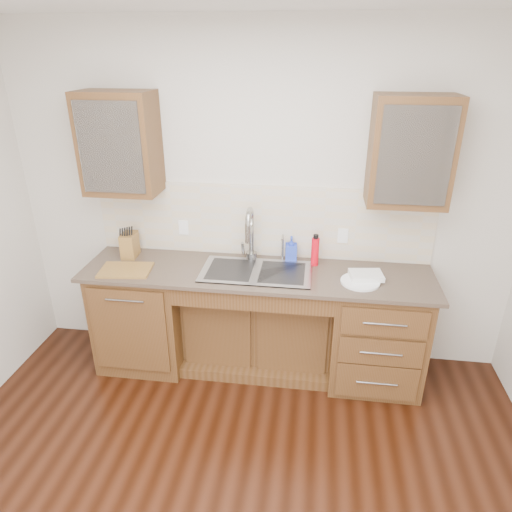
# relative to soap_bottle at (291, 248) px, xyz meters

# --- Properties ---
(wall_back) EXTENTS (4.00, 0.10, 2.70)m
(wall_back) POSITION_rel_soap_bottle_xyz_m (-0.25, 0.13, 0.34)
(wall_back) COLOR beige
(wall_back) RESTS_ON ground
(base_cabinet_left) EXTENTS (0.70, 0.62, 0.88)m
(base_cabinet_left) POSITION_rel_soap_bottle_xyz_m (-1.20, -0.23, -0.57)
(base_cabinet_left) COLOR #593014
(base_cabinet_left) RESTS_ON ground
(base_cabinet_center) EXTENTS (1.20, 0.44, 0.70)m
(base_cabinet_center) POSITION_rel_soap_bottle_xyz_m (-0.25, -0.14, -0.66)
(base_cabinet_center) COLOR #593014
(base_cabinet_center) RESTS_ON ground
(base_cabinet_right) EXTENTS (0.70, 0.62, 0.88)m
(base_cabinet_right) POSITION_rel_soap_bottle_xyz_m (0.70, -0.23, -0.57)
(base_cabinet_right) COLOR #593014
(base_cabinet_right) RESTS_ON ground
(countertop) EXTENTS (2.70, 0.65, 0.03)m
(countertop) POSITION_rel_soap_bottle_xyz_m (-0.25, -0.24, -0.12)
(countertop) COLOR #84705B
(countertop) RESTS_ON base_cabinet_left
(backsplash) EXTENTS (2.70, 0.02, 0.59)m
(backsplash) POSITION_rel_soap_bottle_xyz_m (-0.25, 0.07, 0.19)
(backsplash) COLOR beige
(backsplash) RESTS_ON wall_back
(sink) EXTENTS (0.84, 0.46, 0.19)m
(sink) POSITION_rel_soap_bottle_xyz_m (-0.25, -0.26, -0.19)
(sink) COLOR #9E9EA5
(sink) RESTS_ON countertop
(faucet) EXTENTS (0.04, 0.04, 0.40)m
(faucet) POSITION_rel_soap_bottle_xyz_m (-0.32, -0.03, 0.10)
(faucet) COLOR #999993
(faucet) RESTS_ON countertop
(filter_tap) EXTENTS (0.02, 0.02, 0.24)m
(filter_tap) POSITION_rel_soap_bottle_xyz_m (-0.07, -0.02, 0.02)
(filter_tap) COLOR #999993
(filter_tap) RESTS_ON countertop
(upper_cabinet_left) EXTENTS (0.55, 0.34, 0.75)m
(upper_cabinet_left) POSITION_rel_soap_bottle_xyz_m (-1.30, -0.09, 0.81)
(upper_cabinet_left) COLOR #593014
(upper_cabinet_left) RESTS_ON wall_back
(upper_cabinet_right) EXTENTS (0.55, 0.34, 0.75)m
(upper_cabinet_right) POSITION_rel_soap_bottle_xyz_m (0.80, -0.09, 0.81)
(upper_cabinet_right) COLOR #593014
(upper_cabinet_right) RESTS_ON wall_back
(outlet_left) EXTENTS (0.08, 0.01, 0.12)m
(outlet_left) POSITION_rel_soap_bottle_xyz_m (-0.90, 0.06, 0.11)
(outlet_left) COLOR white
(outlet_left) RESTS_ON backsplash
(outlet_right) EXTENTS (0.08, 0.01, 0.12)m
(outlet_right) POSITION_rel_soap_bottle_xyz_m (0.40, 0.06, 0.11)
(outlet_right) COLOR white
(outlet_right) RESTS_ON backsplash
(soap_bottle) EXTENTS (0.10, 0.10, 0.20)m
(soap_bottle) POSITION_rel_soap_bottle_xyz_m (0.00, 0.00, 0.00)
(soap_bottle) COLOR blue
(soap_bottle) RESTS_ON countertop
(water_bottle) EXTENTS (0.08, 0.08, 0.23)m
(water_bottle) POSITION_rel_soap_bottle_xyz_m (0.19, -0.07, 0.01)
(water_bottle) COLOR red
(water_bottle) RESTS_ON countertop
(plate) EXTENTS (0.35, 0.35, 0.02)m
(plate) POSITION_rel_soap_bottle_xyz_m (0.53, -0.33, -0.09)
(plate) COLOR white
(plate) RESTS_ON countertop
(dish_towel) EXTENTS (0.26, 0.20, 0.04)m
(dish_towel) POSITION_rel_soap_bottle_xyz_m (0.57, -0.27, -0.07)
(dish_towel) COLOR white
(dish_towel) RESTS_ON plate
(knife_block) EXTENTS (0.12, 0.19, 0.20)m
(knife_block) POSITION_rel_soap_bottle_xyz_m (-1.31, -0.11, -0.00)
(knife_block) COLOR brown
(knife_block) RESTS_ON countertop
(cutting_board) EXTENTS (0.41, 0.31, 0.02)m
(cutting_board) POSITION_rel_soap_bottle_xyz_m (-1.25, -0.38, -0.09)
(cutting_board) COLOR #A37E4F
(cutting_board) RESTS_ON countertop
(cup_left_a) EXTENTS (0.14, 0.14, 0.09)m
(cup_left_a) POSITION_rel_soap_bottle_xyz_m (-1.40, -0.09, 0.76)
(cup_left_a) COLOR white
(cup_left_a) RESTS_ON upper_cabinet_left
(cup_left_b) EXTENTS (0.10, 0.10, 0.09)m
(cup_left_b) POSITION_rel_soap_bottle_xyz_m (-1.18, -0.09, 0.76)
(cup_left_b) COLOR silver
(cup_left_b) RESTS_ON upper_cabinet_left
(cup_right_a) EXTENTS (0.14, 0.14, 0.10)m
(cup_right_a) POSITION_rel_soap_bottle_xyz_m (0.68, -0.09, 0.77)
(cup_right_a) COLOR white
(cup_right_a) RESTS_ON upper_cabinet_right
(cup_right_b) EXTENTS (0.09, 0.09, 0.08)m
(cup_right_b) POSITION_rel_soap_bottle_xyz_m (0.89, -0.09, 0.76)
(cup_right_b) COLOR white
(cup_right_b) RESTS_ON upper_cabinet_right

